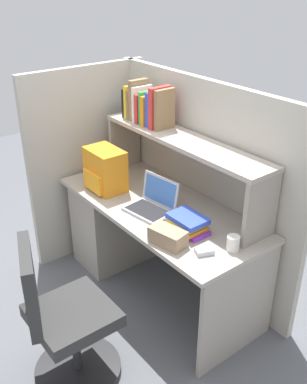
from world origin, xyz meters
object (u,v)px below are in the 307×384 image
(computer_mouse, at_px, (205,251))
(office_chair, at_px, (63,325))
(paper_cup, at_px, (233,243))
(tissue_box, at_px, (168,237))
(backpack, at_px, (105,170))
(laptop, at_px, (153,203))

(computer_mouse, height_order, office_chair, office_chair)
(paper_cup, relative_size, tissue_box, 0.42)
(backpack, bearing_deg, paper_cup, 8.33)
(laptop, height_order, office_chair, laptop)
(backpack, bearing_deg, computer_mouse, 0.36)
(backpack, xyz_separation_m, office_chair, (0.73, -0.76, -0.49))
(laptop, bearing_deg, computer_mouse, -7.33)
(backpack, height_order, office_chair, backpack)
(paper_cup, bearing_deg, backpack, -171.67)
(laptop, relative_size, tissue_box, 1.55)
(computer_mouse, distance_m, office_chair, 0.90)
(paper_cup, xyz_separation_m, office_chair, (-0.39, -0.93, -0.38))
(tissue_box, bearing_deg, backpack, 161.84)
(backpack, bearing_deg, laptop, 9.93)
(tissue_box, xyz_separation_m, office_chair, (-0.11, -0.67, -0.39))
(laptop, distance_m, office_chair, 0.97)
(backpack, distance_m, paper_cup, 1.14)
(computer_mouse, distance_m, tissue_box, 0.23)
(laptop, xyz_separation_m, paper_cup, (0.65, 0.08, -0.00))
(paper_cup, bearing_deg, laptop, -172.81)
(backpack, relative_size, paper_cup, 3.38)
(backpack, relative_size, tissue_box, 1.41)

